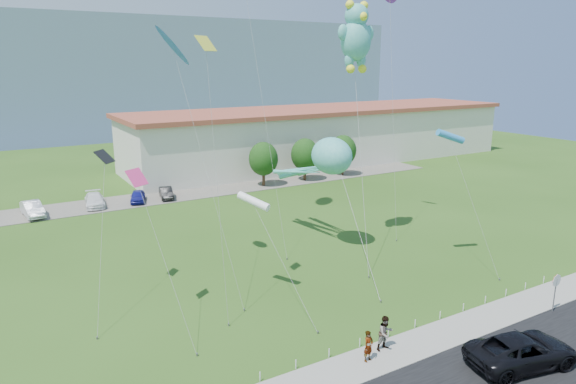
{
  "coord_description": "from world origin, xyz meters",
  "views": [
    {
      "loc": [
        -18.81,
        -20.44,
        14.69
      ],
      "look_at": [
        -1.94,
        8.0,
        6.38
      ],
      "focal_mm": 32.0,
      "sensor_mm": 36.0,
      "label": 1
    }
  ],
  "objects_px": {
    "stop_sign": "(556,284)",
    "pedestrian_left": "(368,346)",
    "octopus_kite": "(323,162)",
    "teddy_bear_kite": "(356,35)",
    "parked_car_white": "(95,200)",
    "parked_car_silver": "(33,209)",
    "pedestrian_right": "(385,333)",
    "parked_car_black": "(166,193)",
    "warehouse": "(325,134)",
    "suv": "(522,350)",
    "parked_car_blue": "(138,196)"
  },
  "relations": [
    {
      "from": "parked_car_silver",
      "to": "parked_car_black",
      "type": "height_order",
      "value": "parked_car_silver"
    },
    {
      "from": "pedestrian_left",
      "to": "teddy_bear_kite",
      "type": "bearing_deg",
      "value": 43.67
    },
    {
      "from": "octopus_kite",
      "to": "teddy_bear_kite",
      "type": "xyz_separation_m",
      "value": [
        2.12,
        -0.98,
        9.71
      ]
    },
    {
      "from": "parked_car_blue",
      "to": "teddy_bear_kite",
      "type": "distance_m",
      "value": 29.93
    },
    {
      "from": "parked_car_black",
      "to": "octopus_kite",
      "type": "bearing_deg",
      "value": -62.13
    },
    {
      "from": "warehouse",
      "to": "pedestrian_left",
      "type": "relative_size",
      "value": 37.33
    },
    {
      "from": "parked_car_white",
      "to": "parked_car_black",
      "type": "height_order",
      "value": "parked_car_white"
    },
    {
      "from": "stop_sign",
      "to": "parked_car_silver",
      "type": "bearing_deg",
      "value": 123.38
    },
    {
      "from": "warehouse",
      "to": "stop_sign",
      "type": "relative_size",
      "value": 24.4
    },
    {
      "from": "suv",
      "to": "pedestrian_left",
      "type": "height_order",
      "value": "pedestrian_left"
    },
    {
      "from": "suv",
      "to": "parked_car_silver",
      "type": "xyz_separation_m",
      "value": [
        -18.52,
        40.85,
        -0.05
      ]
    },
    {
      "from": "parked_car_silver",
      "to": "pedestrian_left",
      "type": "bearing_deg",
      "value": -78.05
    },
    {
      "from": "parked_car_black",
      "to": "stop_sign",
      "type": "bearing_deg",
      "value": -61.86
    },
    {
      "from": "suv",
      "to": "parked_car_silver",
      "type": "distance_m",
      "value": 44.85
    },
    {
      "from": "stop_sign",
      "to": "suv",
      "type": "height_order",
      "value": "stop_sign"
    },
    {
      "from": "pedestrian_right",
      "to": "pedestrian_left",
      "type": "bearing_deg",
      "value": -165.84
    },
    {
      "from": "warehouse",
      "to": "parked_car_black",
      "type": "relative_size",
      "value": 16.36
    },
    {
      "from": "suv",
      "to": "parked_car_white",
      "type": "distance_m",
      "value": 43.43
    },
    {
      "from": "parked_car_white",
      "to": "stop_sign",
      "type": "bearing_deg",
      "value": -56.38
    },
    {
      "from": "stop_sign",
      "to": "octopus_kite",
      "type": "bearing_deg",
      "value": 107.35
    },
    {
      "from": "stop_sign",
      "to": "parked_car_silver",
      "type": "relative_size",
      "value": 0.56
    },
    {
      "from": "parked_car_blue",
      "to": "parked_car_black",
      "type": "height_order",
      "value": "parked_car_blue"
    },
    {
      "from": "parked_car_white",
      "to": "octopus_kite",
      "type": "distance_m",
      "value": 26.8
    },
    {
      "from": "warehouse",
      "to": "octopus_kite",
      "type": "xyz_separation_m",
      "value": [
        -21.8,
        -31.22,
        2.91
      ]
    },
    {
      "from": "parked_car_white",
      "to": "octopus_kite",
      "type": "xyz_separation_m",
      "value": [
        13.95,
        -22.0,
        6.31
      ]
    },
    {
      "from": "pedestrian_left",
      "to": "parked_car_blue",
      "type": "distance_m",
      "value": 36.89
    },
    {
      "from": "pedestrian_right",
      "to": "parked_car_blue",
      "type": "distance_m",
      "value": 36.62
    },
    {
      "from": "pedestrian_left",
      "to": "teddy_bear_kite",
      "type": "relative_size",
      "value": 0.08
    },
    {
      "from": "stop_sign",
      "to": "parked_car_black",
      "type": "height_order",
      "value": "stop_sign"
    },
    {
      "from": "suv",
      "to": "teddy_bear_kite",
      "type": "distance_m",
      "value": 24.72
    },
    {
      "from": "pedestrian_right",
      "to": "teddy_bear_kite",
      "type": "relative_size",
      "value": 0.1
    },
    {
      "from": "stop_sign",
      "to": "pedestrian_left",
      "type": "xyz_separation_m",
      "value": [
        -13.07,
        1.54,
        -0.95
      ]
    },
    {
      "from": "stop_sign",
      "to": "pedestrian_left",
      "type": "distance_m",
      "value": 13.19
    },
    {
      "from": "warehouse",
      "to": "parked_car_blue",
      "type": "xyz_separation_m",
      "value": [
        -31.39,
        -9.82,
        -3.44
      ]
    },
    {
      "from": "pedestrian_right",
      "to": "parked_car_silver",
      "type": "distance_m",
      "value": 38.8
    },
    {
      "from": "octopus_kite",
      "to": "teddy_bear_kite",
      "type": "distance_m",
      "value": 9.99
    },
    {
      "from": "octopus_kite",
      "to": "pedestrian_left",
      "type": "bearing_deg",
      "value": -116.69
    },
    {
      "from": "parked_car_silver",
      "to": "octopus_kite",
      "type": "bearing_deg",
      "value": -53.25
    },
    {
      "from": "suv",
      "to": "pedestrian_right",
      "type": "relative_size",
      "value": 3.01
    },
    {
      "from": "warehouse",
      "to": "suv",
      "type": "distance_m",
      "value": 55.94
    },
    {
      "from": "parked_car_black",
      "to": "teddy_bear_kite",
      "type": "distance_m",
      "value": 28.84
    },
    {
      "from": "warehouse",
      "to": "stop_sign",
      "type": "height_order",
      "value": "warehouse"
    },
    {
      "from": "parked_car_blue",
      "to": "parked_car_silver",
      "type": "bearing_deg",
      "value": -161.55
    },
    {
      "from": "parked_car_black",
      "to": "parked_car_white",
      "type": "bearing_deg",
      "value": -173.53
    },
    {
      "from": "parked_car_white",
      "to": "pedestrian_left",
      "type": "bearing_deg",
      "value": -73.29
    },
    {
      "from": "stop_sign",
      "to": "pedestrian_right",
      "type": "xyz_separation_m",
      "value": [
        -11.63,
        1.91,
        -0.83
      ]
    },
    {
      "from": "warehouse",
      "to": "pedestrian_right",
      "type": "height_order",
      "value": "warehouse"
    },
    {
      "from": "parked_car_white",
      "to": "teddy_bear_kite",
      "type": "distance_m",
      "value": 32.3
    },
    {
      "from": "warehouse",
      "to": "suv",
      "type": "height_order",
      "value": "warehouse"
    },
    {
      "from": "parked_car_white",
      "to": "parked_car_blue",
      "type": "xyz_separation_m",
      "value": [
        4.37,
        -0.6,
        -0.04
      ]
    }
  ]
}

